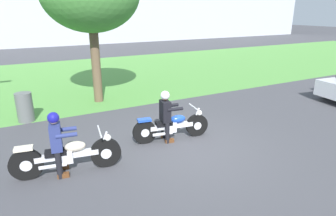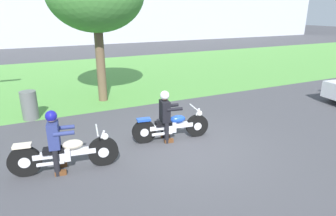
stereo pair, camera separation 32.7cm
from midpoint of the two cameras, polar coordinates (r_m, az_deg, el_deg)
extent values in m
plane|color=#424247|center=(7.61, 2.31, -7.71)|extent=(120.00, 120.00, 0.00)
cube|color=#549342|center=(16.37, -15.34, 6.08)|extent=(60.00, 12.00, 0.01)
cylinder|color=black|center=(8.17, 4.54, -3.40)|extent=(0.64, 0.22, 0.63)
cylinder|color=silver|center=(8.17, 4.54, -3.40)|extent=(0.24, 0.17, 0.22)
cylinder|color=black|center=(7.73, -5.85, -4.77)|extent=(0.64, 0.22, 0.63)
cylinder|color=silver|center=(7.73, -5.85, -4.77)|extent=(0.24, 0.17, 0.22)
cube|color=silver|center=(7.89, -0.50, -3.54)|extent=(1.22, 0.33, 0.12)
cube|color=silver|center=(7.88, -0.85, -3.72)|extent=(0.35, 0.29, 0.28)
ellipsoid|color=#1E47B2|center=(7.88, 0.73, -2.17)|extent=(0.47, 0.31, 0.22)
cube|color=black|center=(7.79, -2.04, -3.06)|extent=(0.47, 0.31, 0.10)
cube|color=#1E47B2|center=(7.60, -5.93, -2.37)|extent=(0.39, 0.25, 0.06)
cylinder|color=silver|center=(8.06, 4.26, -1.80)|extent=(0.26, 0.09, 0.53)
cylinder|color=silver|center=(7.95, 3.98, 0.12)|extent=(0.14, 0.66, 0.04)
sphere|color=white|center=(8.07, 5.00, -0.97)|extent=(0.16, 0.16, 0.16)
cylinder|color=silver|center=(7.74, -2.28, -5.15)|extent=(0.56, 0.17, 0.08)
cylinder|color=black|center=(8.04, -2.13, -3.99)|extent=(0.12, 0.12, 0.57)
cube|color=#593319|center=(8.15, -1.71, -5.45)|extent=(0.25, 0.14, 0.10)
cylinder|color=black|center=(7.72, -1.34, -4.96)|extent=(0.12, 0.12, 0.57)
cube|color=#593319|center=(7.83, -0.91, -6.47)|extent=(0.25, 0.14, 0.10)
cube|color=black|center=(7.68, -1.79, -0.60)|extent=(0.28, 0.41, 0.56)
cylinder|color=black|center=(7.87, -0.63, 0.51)|extent=(0.43, 0.15, 0.09)
cylinder|color=black|center=(7.56, 0.18, -0.25)|extent=(0.43, 0.15, 0.09)
sphere|color=#996B4C|center=(7.55, -1.82, 2.27)|extent=(0.20, 0.20, 0.20)
sphere|color=silver|center=(7.55, -1.82, 2.49)|extent=(0.24, 0.24, 0.24)
cylinder|color=black|center=(6.77, -13.52, -8.56)|extent=(0.69, 0.23, 0.68)
cylinder|color=silver|center=(6.77, -13.52, -8.56)|extent=(0.26, 0.18, 0.24)
cylinder|color=black|center=(6.86, -27.38, -9.89)|extent=(0.69, 0.23, 0.68)
cylinder|color=silver|center=(6.86, -27.38, -9.89)|extent=(0.26, 0.18, 0.24)
cube|color=silver|center=(6.73, -20.56, -8.69)|extent=(1.31, 0.34, 0.12)
cube|color=silver|center=(6.74, -20.97, -8.88)|extent=(0.35, 0.29, 0.28)
ellipsoid|color=beige|center=(6.64, -19.18, -7.15)|extent=(0.47, 0.31, 0.22)
cube|color=black|center=(6.70, -22.55, -8.10)|extent=(0.47, 0.31, 0.10)
cube|color=beige|center=(6.70, -27.85, -7.09)|extent=(0.39, 0.25, 0.06)
cylinder|color=silver|center=(6.66, -14.11, -6.69)|extent=(0.26, 0.09, 0.53)
cylinder|color=silver|center=(6.54, -14.74, -4.44)|extent=(0.14, 0.66, 0.04)
sphere|color=white|center=(6.62, -13.23, -5.72)|extent=(0.16, 0.16, 0.16)
cylinder|color=silver|center=(6.69, -23.03, -10.53)|extent=(0.56, 0.17, 0.08)
cylinder|color=black|center=(6.96, -21.92, -9.09)|extent=(0.12, 0.12, 0.59)
cube|color=#593319|center=(7.06, -21.19, -10.81)|extent=(0.25, 0.14, 0.10)
cylinder|color=black|center=(6.64, -22.02, -10.49)|extent=(0.12, 0.12, 0.59)
cube|color=#593319|center=(6.75, -21.25, -12.27)|extent=(0.25, 0.14, 0.10)
cube|color=navy|center=(6.56, -22.57, -5.33)|extent=(0.28, 0.41, 0.56)
cylinder|color=navy|center=(6.67, -20.72, -3.94)|extent=(0.43, 0.15, 0.09)
cylinder|color=navy|center=(6.35, -20.75, -5.07)|extent=(0.43, 0.15, 0.09)
sphere|color=#D8A884|center=(6.41, -23.01, -2.05)|extent=(0.20, 0.20, 0.20)
sphere|color=navy|center=(6.40, -23.05, -1.80)|extent=(0.24, 0.24, 0.24)
cylinder|color=brown|center=(11.41, -14.77, 7.98)|extent=(0.34, 0.34, 2.77)
cylinder|color=#595E5B|center=(10.29, -27.19, 0.12)|extent=(0.50, 0.50, 0.94)
cylinder|color=black|center=(13.32, 28.41, 3.10)|extent=(0.66, 0.27, 0.64)
camera|label=1|loc=(0.16, -91.19, -0.40)|focal=30.96mm
camera|label=2|loc=(0.16, 88.81, 0.40)|focal=30.96mm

